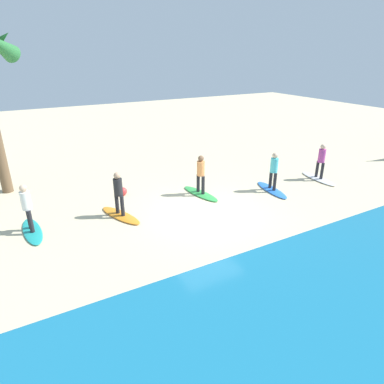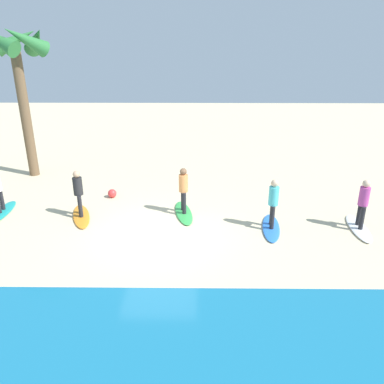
% 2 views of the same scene
% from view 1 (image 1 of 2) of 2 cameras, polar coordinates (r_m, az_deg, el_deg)
% --- Properties ---
extents(ground_plane, '(60.00, 60.00, 0.00)m').
position_cam_1_polar(ground_plane, '(12.66, 2.05, -3.53)').
color(ground_plane, beige).
extents(surfboard_white, '(0.74, 2.14, 0.09)m').
position_cam_1_polar(surfboard_white, '(17.00, 20.81, 2.16)').
color(surfboard_white, white).
rests_on(surfboard_white, ground).
extents(surfer_white, '(0.32, 0.46, 1.64)m').
position_cam_1_polar(surfer_white, '(16.70, 21.29, 5.34)').
color(surfer_white, '#232328').
rests_on(surfer_white, surfboard_white).
extents(surfboard_blue, '(0.85, 2.16, 0.09)m').
position_cam_1_polar(surfboard_blue, '(15.00, 13.50, 0.36)').
color(surfboard_blue, blue).
rests_on(surfboard_blue, ground).
extents(surfer_blue, '(0.32, 0.46, 1.64)m').
position_cam_1_polar(surfer_blue, '(14.66, 13.86, 3.95)').
color(surfer_blue, '#232328').
rests_on(surfer_blue, surfboard_blue).
extents(surfboard_green, '(0.91, 2.17, 0.09)m').
position_cam_1_polar(surfboard_green, '(14.21, 1.47, -0.27)').
color(surfboard_green, green).
rests_on(surfboard_green, ground).
extents(surfer_green, '(0.32, 0.46, 1.64)m').
position_cam_1_polar(surfer_green, '(13.85, 1.51, 3.51)').
color(surfer_green, '#232328').
rests_on(surfer_green, surfboard_green).
extents(surfboard_orange, '(1.23, 2.17, 0.09)m').
position_cam_1_polar(surfboard_orange, '(12.63, -12.13, -3.92)').
color(surfboard_orange, orange).
rests_on(surfboard_orange, ground).
extents(surfer_orange, '(0.32, 0.44, 1.64)m').
position_cam_1_polar(surfer_orange, '(12.22, -12.51, 0.23)').
color(surfer_orange, '#232328').
rests_on(surfer_orange, surfboard_orange).
extents(surfboard_teal, '(0.68, 2.13, 0.09)m').
position_cam_1_polar(surfboard_teal, '(12.54, -25.69, -6.05)').
color(surfboard_teal, teal).
rests_on(surfboard_teal, ground).
extents(surfer_teal, '(0.32, 0.46, 1.64)m').
position_cam_1_polar(surfer_teal, '(12.13, -26.48, -1.93)').
color(surfer_teal, '#232328').
rests_on(surfer_teal, surfboard_teal).
extents(beach_ball, '(0.34, 0.34, 0.34)m').
position_cam_1_polar(beach_ball, '(14.40, -11.75, 0.11)').
color(beach_ball, '#E53838').
rests_on(beach_ball, ground).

